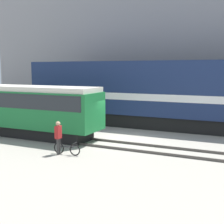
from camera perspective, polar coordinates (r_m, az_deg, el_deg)
The scene contains 8 objects.
ground_plane at distance 19.55m, azimuth 1.06°, elevation -5.08°, with size 120.00×120.00×0.00m, color #9E998C.
track_near at distance 18.20m, azimuth -0.93°, elevation -5.82°, with size 60.00×1.50×0.14m.
track_far at distance 24.12m, azimuth 6.04°, elevation -2.48°, with size 60.00×1.51×0.14m.
building_backdrop at distance 31.61m, azimuth 11.28°, elevation 13.96°, with size 39.13×6.00×15.65m.
freight_locomotive at distance 23.55m, azimuth 7.89°, elevation 3.46°, with size 20.48×3.04×5.57m.
streetcar at distance 21.48m, azimuth -16.46°, elevation 0.87°, with size 11.38×2.54×3.29m.
bicycle at distance 16.28m, azimuth -8.27°, elevation -6.69°, with size 1.56×0.44×0.67m.
person at distance 16.19m, azimuth -9.81°, elevation -4.06°, with size 0.23×0.37×1.74m.
Camera 1 is at (7.90, -17.34, 4.36)m, focal length 50.00 mm.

